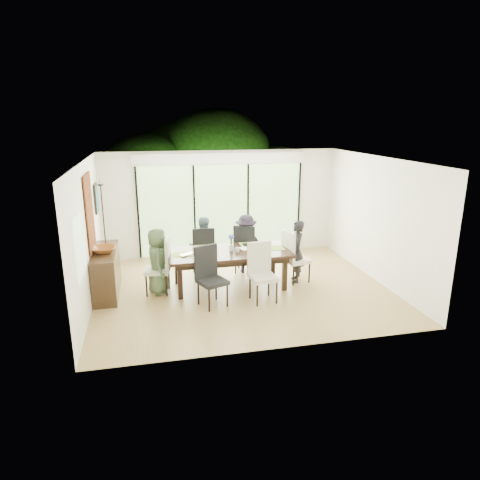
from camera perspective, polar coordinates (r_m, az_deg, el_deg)
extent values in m
cube|color=olive|center=(9.10, 0.34, -6.52)|extent=(6.00, 5.00, 0.01)
cube|color=white|center=(8.44, 0.37, 10.73)|extent=(6.00, 5.00, 0.01)
cube|color=white|center=(11.07, -2.53, 4.90)|extent=(6.00, 0.02, 2.70)
cube|color=silver|center=(6.35, 5.38, -3.68)|extent=(6.00, 0.02, 2.70)
cube|color=beige|center=(8.55, -19.74, 0.60)|extent=(0.02, 5.00, 2.70)
cube|color=beige|center=(9.77, 17.86, 2.63)|extent=(0.02, 5.00, 2.70)
cube|color=#598C3F|center=(11.06, -2.48, 4.10)|extent=(4.20, 0.02, 2.30)
cube|color=white|center=(10.86, -2.56, 10.81)|extent=(4.40, 0.06, 0.28)
cube|color=black|center=(10.90, -13.43, 3.49)|extent=(0.05, 0.04, 2.30)
cube|color=black|center=(10.96, -6.09, 3.90)|extent=(0.05, 0.04, 2.30)
cube|color=black|center=(11.19, 1.07, 4.25)|extent=(0.05, 0.04, 2.30)
cube|color=black|center=(11.60, 7.83, 4.51)|extent=(0.05, 0.04, 2.30)
cube|color=#8CAD7F|center=(7.35, -20.60, -0.68)|extent=(0.02, 0.90, 1.00)
cube|color=#4F3121|center=(12.26, -3.17, -0.75)|extent=(6.00, 1.80, 0.10)
cube|color=brown|center=(12.87, -3.79, 2.81)|extent=(6.00, 0.08, 0.06)
sphere|color=#14380F|center=(13.55, -12.12, 6.99)|extent=(3.20, 3.20, 3.20)
sphere|color=#14380F|center=(14.28, -3.27, 9.22)|extent=(4.00, 4.00, 4.00)
sphere|color=#14380F|center=(13.98, 4.65, 6.82)|extent=(2.80, 2.80, 2.80)
sphere|color=#14380F|center=(14.87, -7.55, 8.68)|extent=(3.60, 3.60, 3.60)
cube|color=black|center=(8.95, -1.42, -1.70)|extent=(2.54, 1.16, 0.06)
cube|color=black|center=(8.98, -1.41, -2.27)|extent=(2.33, 0.95, 0.11)
cube|color=black|center=(8.55, -7.99, -5.54)|extent=(0.10, 0.10, 0.73)
cube|color=black|center=(8.95, 5.96, -4.47)|extent=(0.10, 0.10, 0.73)
cube|color=black|center=(9.35, -8.43, -3.64)|extent=(0.10, 0.10, 0.73)
cube|color=black|center=(9.72, 4.38, -2.75)|extent=(0.10, 0.10, 0.73)
imported|color=#425539|center=(8.83, -10.90, -2.79)|extent=(0.41, 0.64, 1.36)
imported|color=black|center=(9.35, 7.52, -1.55)|extent=(0.52, 0.70, 1.36)
imported|color=slate|center=(9.69, -4.97, -0.85)|extent=(0.67, 0.46, 1.36)
imported|color=black|center=(9.86, 0.80, -0.49)|extent=(0.68, 0.47, 1.36)
cube|color=#A7BF44|center=(8.82, -7.49, -1.87)|extent=(0.47, 0.34, 0.01)
cube|color=#84A23A|center=(9.16, 4.43, -1.09)|extent=(0.47, 0.34, 0.01)
cube|color=#91A93C|center=(9.25, -4.63, -0.93)|extent=(0.47, 0.34, 0.01)
cube|color=#82B440|center=(9.42, 1.40, -0.55)|extent=(0.47, 0.34, 0.01)
cube|color=white|center=(8.57, -4.64, -2.30)|extent=(0.47, 0.34, 0.01)
cube|color=black|center=(9.21, -3.97, -0.92)|extent=(0.27, 0.19, 0.01)
cube|color=black|center=(9.36, 1.17, -0.61)|extent=(0.25, 0.18, 0.01)
cube|color=white|center=(9.04, 3.00, -1.29)|extent=(0.32, 0.23, 0.00)
cube|color=white|center=(8.57, -4.65, -2.20)|extent=(0.27, 0.27, 0.03)
cube|color=orange|center=(8.56, -4.65, -2.08)|extent=(0.21, 0.21, 0.01)
cylinder|color=silver|center=(8.98, -1.17, -1.00)|extent=(0.08, 0.08, 0.13)
cylinder|color=#337226|center=(8.94, -1.17, -0.22)|extent=(0.04, 0.04, 0.17)
sphere|color=#5464D3|center=(8.91, -1.18, 0.43)|extent=(0.12, 0.12, 0.12)
imported|color=silver|center=(8.73, -6.78, -1.96)|extent=(0.41, 0.38, 0.03)
imported|color=white|center=(8.97, -6.00, -1.19)|extent=(0.15, 0.15, 0.10)
imported|color=white|center=(8.86, -0.34, -1.33)|extent=(0.15, 0.15, 0.10)
imported|color=white|center=(9.19, 3.36, -0.69)|extent=(0.18, 0.18, 0.10)
imported|color=white|center=(9.03, 0.08, -1.25)|extent=(0.23, 0.27, 0.02)
cube|color=black|center=(9.15, -17.38, -4.09)|extent=(0.45, 1.61, 0.91)
imported|color=brown|center=(8.90, -17.70, -1.21)|extent=(0.48, 0.48, 0.12)
cylinder|color=black|center=(9.34, -17.46, -0.63)|extent=(0.10, 0.10, 0.04)
cylinder|color=black|center=(9.18, -17.78, 3.16)|extent=(0.02, 0.02, 1.26)
cylinder|color=black|center=(9.07, -18.12, 7.00)|extent=(0.10, 0.10, 0.03)
cylinder|color=silver|center=(9.06, -18.15, 7.38)|extent=(0.04, 0.04, 0.10)
cube|color=#8D3914|center=(8.85, -19.39, 3.48)|extent=(0.02, 1.00, 1.50)
cube|color=black|center=(10.11, -18.62, 5.31)|extent=(0.03, 0.55, 0.65)
cube|color=#1A5255|center=(10.10, -18.50, 5.32)|extent=(0.01, 0.45, 0.55)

